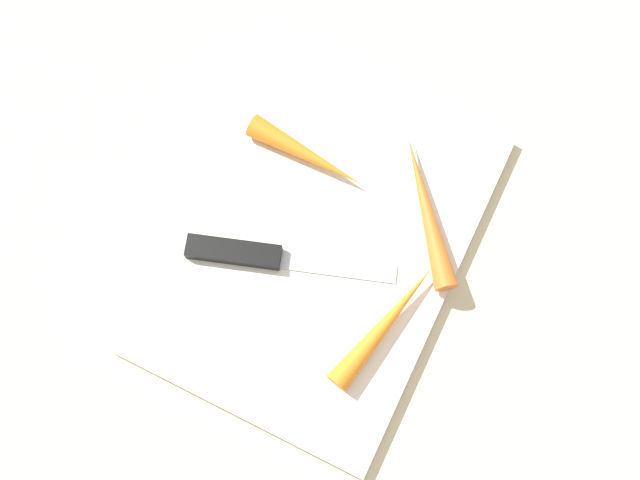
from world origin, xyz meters
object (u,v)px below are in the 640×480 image
object	(u,v)px
knife	(248,254)
carrot_longest	(427,210)
cutting_board	(320,242)
carrot_medium	(385,324)
carrot_shortest	(306,154)

from	to	relation	value
knife	carrot_longest	world-z (taller)	carrot_longest
carrot_longest	knife	bearing A→B (deg)	92.55
cutting_board	knife	bearing A→B (deg)	-51.29
carrot_medium	knife	bearing A→B (deg)	102.40
knife	carrot_longest	bearing A→B (deg)	21.67
cutting_board	carrot_medium	distance (m)	0.10
cutting_board	carrot_longest	world-z (taller)	carrot_longest
knife	carrot_longest	xyz separation A→B (m)	(-0.11, 0.13, 0.01)
cutting_board	carrot_longest	bearing A→B (deg)	130.84
knife	carrot_shortest	xyz separation A→B (m)	(-0.11, 0.01, 0.01)
carrot_shortest	carrot_longest	distance (m)	0.13
carrot_shortest	carrot_medium	world-z (taller)	carrot_shortest
knife	cutting_board	bearing A→B (deg)	20.39
carrot_shortest	carrot_longest	world-z (taller)	carrot_shortest
knife	carrot_medium	bearing A→B (deg)	-20.20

